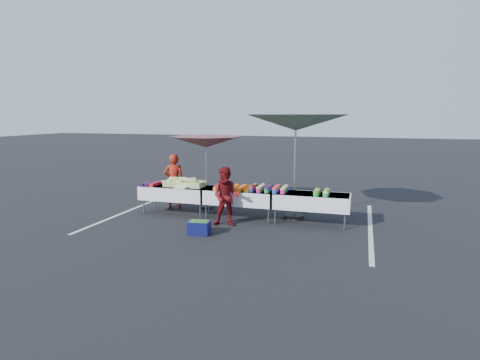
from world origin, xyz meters
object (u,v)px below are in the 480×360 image
(umbrella_left, at_px, (206,143))
(umbrella_right, at_px, (296,123))
(table_left, at_px, (176,192))
(table_center, at_px, (240,196))
(vendor, at_px, (174,181))
(storage_bin, at_px, (199,227))
(table_right, at_px, (311,200))
(customer, at_px, (226,197))

(umbrella_left, xyz_separation_m, umbrella_right, (2.56, -0.40, 0.55))
(table_left, distance_m, table_center, 1.80)
(vendor, relative_size, umbrella_right, 0.52)
(storage_bin, bearing_deg, umbrella_left, 102.51)
(table_right, bearing_deg, table_left, 180.00)
(table_left, distance_m, storage_bin, 2.13)
(vendor, xyz_separation_m, umbrella_right, (3.45, -0.16, 1.64))
(umbrella_right, distance_m, storage_bin, 3.51)
(table_left, relative_size, vendor, 1.19)
(storage_bin, bearing_deg, customer, 62.09)
(table_left, height_order, umbrella_left, umbrella_left)
(customer, distance_m, storage_bin, 1.07)
(table_left, distance_m, umbrella_right, 3.65)
(table_right, distance_m, customer, 2.05)
(customer, height_order, umbrella_left, umbrella_left)
(vendor, xyz_separation_m, storage_bin, (1.67, -2.16, -0.62))
(umbrella_right, bearing_deg, table_left, -172.70)
(table_right, xyz_separation_m, customer, (-1.91, -0.75, 0.13))
(table_right, relative_size, customer, 1.31)
(table_center, height_order, umbrella_right, umbrella_right)
(vendor, bearing_deg, table_left, 99.04)
(umbrella_left, height_order, storage_bin, umbrella_left)
(customer, xyz_separation_m, umbrella_right, (1.43, 1.15, 1.71))
(vendor, height_order, customer, vendor)
(table_center, bearing_deg, umbrella_left, 147.18)
(vendor, bearing_deg, umbrella_right, 155.99)
(customer, bearing_deg, table_right, 11.38)
(table_center, height_order, vendor, vendor)
(table_left, relative_size, customer, 1.31)
(table_center, relative_size, table_right, 1.00)
(table_center, xyz_separation_m, umbrella_right, (1.32, 0.40, 1.84))
(customer, distance_m, umbrella_right, 2.51)
(table_right, height_order, storage_bin, table_right)
(umbrella_right, xyz_separation_m, storage_bin, (-1.78, -2.00, -2.27))
(umbrella_right, bearing_deg, umbrella_left, 171.13)
(table_center, relative_size, umbrella_right, 0.62)
(vendor, height_order, umbrella_left, umbrella_left)
(table_left, distance_m, table_right, 3.60)
(table_right, xyz_separation_m, umbrella_right, (-0.48, 0.40, 1.84))
(table_center, bearing_deg, table_left, 180.00)
(table_right, bearing_deg, umbrella_left, 165.26)
(table_left, height_order, storage_bin, table_left)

